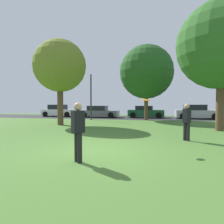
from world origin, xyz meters
The scene contains 13 objects.
ground_plane centered at (0.00, 0.00, 0.00)m, with size 44.00×44.00×0.00m, color #47702D.
road_strip centered at (0.00, 16.00, 0.00)m, with size 44.00×6.40×0.01m, color #28282B.
oak_tree_center centered at (1.29, 12.98, 4.68)m, with size 5.20×5.20×7.29m.
oak_tree_right centered at (-4.91, 7.25, 4.42)m, with size 3.92×3.92×6.41m.
birch_tree_lone centered at (5.84, 6.29, 5.02)m, with size 5.14×5.14×7.60m.
person_thrower centered at (3.39, 2.58, 0.88)m, with size 0.38×0.39×1.61m.
person_catcher centered at (-0.05, -1.31, 0.90)m, with size 0.38×0.39×1.64m.
frisbee_disc centered at (1.70, 0.66, 1.74)m, with size 0.38×0.38×0.08m.
parked_car_white centered at (-9.66, 16.21, 0.67)m, with size 4.11×1.96×1.48m.
parked_car_grey centered at (-4.29, 15.73, 0.62)m, with size 4.49×2.05×1.36m.
parked_car_green centered at (1.11, 16.29, 0.63)m, with size 4.01×1.99×1.36m.
parked_car_silver centered at (6.48, 15.80, 0.68)m, with size 4.38×2.10×1.50m.
street_lamp_post centered at (-4.11, 12.20, 2.25)m, with size 0.14×0.14×4.50m, color #2D2D33.
Camera 1 is at (1.96, -6.29, 1.61)m, focal length 31.14 mm.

